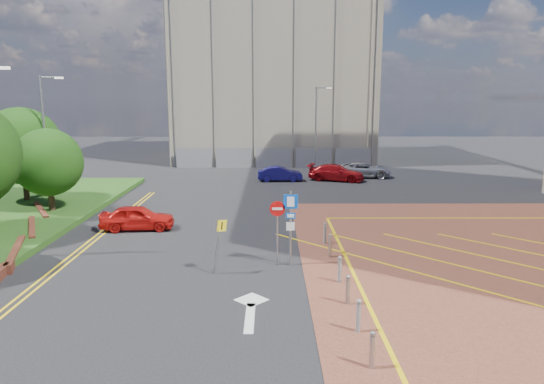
{
  "coord_description": "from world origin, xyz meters",
  "views": [
    {
      "loc": [
        -0.34,
        -18.51,
        6.95
      ],
      "look_at": [
        -0.26,
        3.39,
        2.68
      ],
      "focal_mm": 32.0,
      "sensor_mm": 36.0,
      "label": 1
    }
  ],
  "objects_px": {
    "lamp_left_far": "(46,135)",
    "car_silver_back": "(363,170)",
    "tree_c": "(48,162)",
    "warning_sign": "(219,240)",
    "car_red_left": "(137,217)",
    "tree_d": "(22,146)",
    "car_blue_back": "(280,174)",
    "sign_cluster": "(286,220)",
    "lamp_back": "(317,125)",
    "car_red_back": "(336,173)"
  },
  "relations": [
    {
      "from": "sign_cluster",
      "to": "car_red_left",
      "type": "bearing_deg",
      "value": 143.74
    },
    {
      "from": "car_red_back",
      "to": "car_red_left",
      "type": "bearing_deg",
      "value": 159.83
    },
    {
      "from": "sign_cluster",
      "to": "car_silver_back",
      "type": "height_order",
      "value": "sign_cluster"
    },
    {
      "from": "lamp_back",
      "to": "sign_cluster",
      "type": "height_order",
      "value": "lamp_back"
    },
    {
      "from": "tree_c",
      "to": "sign_cluster",
      "type": "xyz_separation_m",
      "value": [
        13.8,
        -9.02,
        -1.24
      ]
    },
    {
      "from": "lamp_back",
      "to": "warning_sign",
      "type": "relative_size",
      "value": 3.56
    },
    {
      "from": "tree_c",
      "to": "car_blue_back",
      "type": "xyz_separation_m",
      "value": [
        13.99,
        12.05,
        -2.57
      ]
    },
    {
      "from": "lamp_left_far",
      "to": "car_red_left",
      "type": "relative_size",
      "value": 2.06
    },
    {
      "from": "tree_c",
      "to": "lamp_left_far",
      "type": "relative_size",
      "value": 0.61
    },
    {
      "from": "tree_c",
      "to": "lamp_back",
      "type": "bearing_deg",
      "value": 45.68
    },
    {
      "from": "tree_d",
      "to": "warning_sign",
      "type": "relative_size",
      "value": 2.7
    },
    {
      "from": "lamp_left_far",
      "to": "car_blue_back",
      "type": "relative_size",
      "value": 2.12
    },
    {
      "from": "car_silver_back",
      "to": "lamp_back",
      "type": "bearing_deg",
      "value": 46.1
    },
    {
      "from": "car_silver_back",
      "to": "tree_c",
      "type": "bearing_deg",
      "value": 125.64
    },
    {
      "from": "car_red_back",
      "to": "lamp_left_far",
      "type": "bearing_deg",
      "value": 136.57
    },
    {
      "from": "sign_cluster",
      "to": "car_silver_back",
      "type": "relative_size",
      "value": 0.66
    },
    {
      "from": "lamp_back",
      "to": "sign_cluster",
      "type": "distance_m",
      "value": 27.38
    },
    {
      "from": "sign_cluster",
      "to": "car_silver_back",
      "type": "distance_m",
      "value": 24.26
    },
    {
      "from": "car_red_back",
      "to": "car_blue_back",
      "type": "bearing_deg",
      "value": 111.36
    },
    {
      "from": "tree_c",
      "to": "warning_sign",
      "type": "relative_size",
      "value": 2.18
    },
    {
      "from": "tree_c",
      "to": "lamp_back",
      "type": "distance_m",
      "value": 25.19
    },
    {
      "from": "car_red_left",
      "to": "car_blue_back",
      "type": "bearing_deg",
      "value": -32.08
    },
    {
      "from": "car_red_left",
      "to": "car_blue_back",
      "type": "xyz_separation_m",
      "value": [
        7.94,
        15.38,
        -0.04
      ]
    },
    {
      "from": "tree_d",
      "to": "lamp_back",
      "type": "height_order",
      "value": "lamp_back"
    },
    {
      "from": "sign_cluster",
      "to": "warning_sign",
      "type": "xyz_separation_m",
      "value": [
        -2.68,
        -1.01,
        -0.52
      ]
    },
    {
      "from": "car_blue_back",
      "to": "car_silver_back",
      "type": "xyz_separation_m",
      "value": [
        7.42,
        1.94,
        0.05
      ]
    },
    {
      "from": "lamp_left_far",
      "to": "car_silver_back",
      "type": "height_order",
      "value": "lamp_left_far"
    },
    {
      "from": "lamp_back",
      "to": "car_red_back",
      "type": "bearing_deg",
      "value": -78.3
    },
    {
      "from": "tree_d",
      "to": "sign_cluster",
      "type": "relative_size",
      "value": 1.9
    },
    {
      "from": "tree_c",
      "to": "car_red_back",
      "type": "xyz_separation_m",
      "value": [
        18.77,
        12.24,
        -2.51
      ]
    },
    {
      "from": "tree_d",
      "to": "car_blue_back",
      "type": "height_order",
      "value": "tree_d"
    },
    {
      "from": "tree_c",
      "to": "car_red_back",
      "type": "height_order",
      "value": "tree_c"
    },
    {
      "from": "car_red_back",
      "to": "warning_sign",
      "type": "bearing_deg",
      "value": -179.88
    },
    {
      "from": "warning_sign",
      "to": "car_red_back",
      "type": "height_order",
      "value": "warning_sign"
    },
    {
      "from": "lamp_back",
      "to": "car_silver_back",
      "type": "distance_m",
      "value": 6.66
    },
    {
      "from": "tree_d",
      "to": "lamp_left_far",
      "type": "distance_m",
      "value": 2.44
    },
    {
      "from": "car_red_left",
      "to": "car_blue_back",
      "type": "height_order",
      "value": "car_red_left"
    },
    {
      "from": "tree_d",
      "to": "car_silver_back",
      "type": "distance_m",
      "value": 26.95
    },
    {
      "from": "lamp_back",
      "to": "car_silver_back",
      "type": "xyz_separation_m",
      "value": [
        3.83,
        -4.01,
        -3.69
      ]
    },
    {
      "from": "tree_c",
      "to": "tree_d",
      "type": "xyz_separation_m",
      "value": [
        -3.0,
        3.0,
        0.68
      ]
    },
    {
      "from": "warning_sign",
      "to": "car_red_back",
      "type": "bearing_deg",
      "value": 71.01
    },
    {
      "from": "sign_cluster",
      "to": "car_red_left",
      "type": "relative_size",
      "value": 0.83
    },
    {
      "from": "tree_c",
      "to": "car_silver_back",
      "type": "xyz_separation_m",
      "value": [
        21.4,
        13.99,
        -2.52
      ]
    },
    {
      "from": "warning_sign",
      "to": "car_red_left",
      "type": "bearing_deg",
      "value": 127.11
    },
    {
      "from": "tree_d",
      "to": "car_silver_back",
      "type": "xyz_separation_m",
      "value": [
        24.4,
        10.99,
        -3.19
      ]
    },
    {
      "from": "lamp_left_far",
      "to": "warning_sign",
      "type": "xyz_separation_m",
      "value": [
        12.03,
        -12.03,
        -3.23
      ]
    },
    {
      "from": "sign_cluster",
      "to": "car_red_left",
      "type": "xyz_separation_m",
      "value": [
        -7.75,
        5.69,
        -1.29
      ]
    },
    {
      "from": "tree_c",
      "to": "lamp_back",
      "type": "relative_size",
      "value": 0.61
    },
    {
      "from": "warning_sign",
      "to": "car_red_left",
      "type": "xyz_separation_m",
      "value": [
        -5.07,
        6.7,
        -0.77
      ]
    },
    {
      "from": "tree_c",
      "to": "car_red_left",
      "type": "distance_m",
      "value": 7.35
    }
  ]
}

